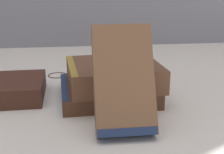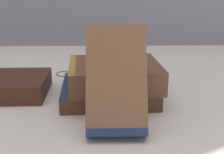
{
  "view_description": "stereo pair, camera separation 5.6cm",
  "coord_description": "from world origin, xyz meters",
  "px_view_note": "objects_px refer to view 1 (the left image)",
  "views": [
    {
      "loc": [
        -0.02,
        -0.57,
        0.23
      ],
      "look_at": [
        0.04,
        -0.01,
        0.05
      ],
      "focal_mm": 50.0,
      "sensor_mm": 36.0,
      "label": 1
    },
    {
      "loc": [
        0.03,
        -0.57,
        0.23
      ],
      "look_at": [
        0.04,
        -0.01,
        0.05
      ],
      "focal_mm": 50.0,
      "sensor_mm": 36.0,
      "label": 2
    }
  ],
  "objects_px": {
    "book_flat_top": "(111,74)",
    "pocket_watch": "(133,63)",
    "book_leaning_front": "(124,83)",
    "reading_glasses": "(69,75)",
    "book_flat_bottom": "(105,91)"
  },
  "relations": [
    {
      "from": "book_flat_bottom",
      "to": "pocket_watch",
      "type": "bearing_deg",
      "value": -27.97
    },
    {
      "from": "pocket_watch",
      "to": "book_flat_bottom",
      "type": "bearing_deg",
      "value": 154.99
    },
    {
      "from": "book_flat_bottom",
      "to": "reading_glasses",
      "type": "height_order",
      "value": "book_flat_bottom"
    },
    {
      "from": "book_leaning_front",
      "to": "book_flat_top",
      "type": "bearing_deg",
      "value": 91.93
    },
    {
      "from": "book_flat_top",
      "to": "reading_glasses",
      "type": "xyz_separation_m",
      "value": [
        -0.08,
        0.16,
        -0.05
      ]
    },
    {
      "from": "pocket_watch",
      "to": "reading_glasses",
      "type": "relative_size",
      "value": 0.5
    },
    {
      "from": "book_flat_top",
      "to": "book_flat_bottom",
      "type": "bearing_deg",
      "value": 134.88
    },
    {
      "from": "book_leaning_front",
      "to": "reading_glasses",
      "type": "xyz_separation_m",
      "value": [
        -0.09,
        0.29,
        -0.07
      ]
    },
    {
      "from": "book_flat_bottom",
      "to": "book_flat_top",
      "type": "bearing_deg",
      "value": -43.68
    },
    {
      "from": "book_flat_bottom",
      "to": "reading_glasses",
      "type": "bearing_deg",
      "value": 113.14
    },
    {
      "from": "book_flat_top",
      "to": "reading_glasses",
      "type": "bearing_deg",
      "value": 113.5
    },
    {
      "from": "book_flat_top",
      "to": "pocket_watch",
      "type": "xyz_separation_m",
      "value": [
        0.04,
        -0.01,
        0.02
      ]
    },
    {
      "from": "book_flat_top",
      "to": "pocket_watch",
      "type": "bearing_deg",
      "value": -24.12
    },
    {
      "from": "book_flat_top",
      "to": "book_leaning_front",
      "type": "bearing_deg",
      "value": -92.47
    },
    {
      "from": "pocket_watch",
      "to": "reading_glasses",
      "type": "bearing_deg",
      "value": 125.56
    }
  ]
}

